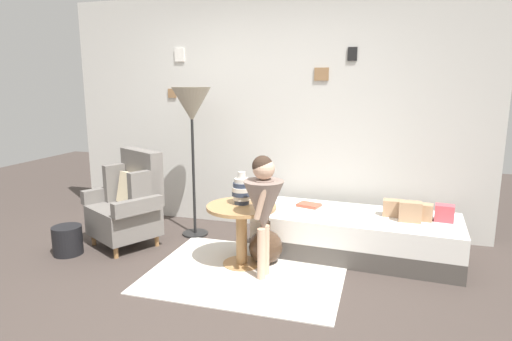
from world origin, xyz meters
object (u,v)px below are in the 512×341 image
side_table (241,222)px  floor_lamp (192,109)px  book_on_daybed (309,205)px  demijohn_near (266,246)px  vase_striped (242,190)px  magazine_basket (68,240)px  daybed (356,234)px  person_child (264,202)px  armchair (129,203)px

side_table → floor_lamp: 1.37m
side_table → book_on_daybed: size_ratio=2.85×
demijohn_near → book_on_daybed: bearing=64.3°
book_on_daybed → floor_lamp: bearing=-176.3°
vase_striped → magazine_basket: (-1.70, -0.29, -0.55)m
side_table → book_on_daybed: side_table is taller
floor_lamp → book_on_daybed: floor_lamp is taller
daybed → book_on_daybed: size_ratio=8.86×
vase_striped → demijohn_near: bearing=13.4°
demijohn_near → magazine_basket: bearing=-169.8°
side_table → vase_striped: 0.28m
daybed → vase_striped: 1.22m
daybed → person_child: bearing=-133.7°
magazine_basket → floor_lamp: bearing=42.3°
floor_lamp → person_child: size_ratio=1.51×
armchair → side_table: armchair is taller
side_table → floor_lamp: (-0.75, 0.63, 0.96)m
armchair → book_on_daybed: 1.84m
side_table → floor_lamp: size_ratio=0.39×
daybed → demijohn_near: (-0.79, -0.46, -0.04)m
floor_lamp → magazine_basket: (-0.95, -0.87, -1.23)m
floor_lamp → daybed: bearing=-2.2°
floor_lamp → vase_striped: bearing=-37.9°
demijohn_near → magazine_basket: (-1.91, -0.34, -0.02)m
armchair → side_table: 1.28m
vase_striped → armchair: bearing=174.3°
magazine_basket → vase_striped: bearing=9.8°
daybed → vase_striped: vase_striped is taller
armchair → book_on_daybed: armchair is taller
floor_lamp → magazine_basket: bearing=-137.7°
daybed → book_on_daybed: (-0.49, 0.15, 0.22)m
daybed → person_child: (-0.72, -0.76, 0.47)m
person_child → daybed: bearing=46.3°
vase_striped → book_on_daybed: vase_striped is taller
person_child → book_on_daybed: (0.23, 0.90, -0.26)m
book_on_daybed → demijohn_near: 0.72m
book_on_daybed → daybed: bearing=-16.8°
daybed → demijohn_near: 0.91m
floor_lamp → book_on_daybed: (1.24, 0.08, -0.96)m
side_table → person_child: person_child is taller
book_on_daybed → magazine_basket: size_ratio=0.79×
daybed → book_on_daybed: bearing=163.2°
magazine_basket → side_table: bearing=8.0°
armchair → daybed: size_ratio=0.50×
demijohn_near → person_child: bearing=-78.1°
armchair → demijohn_near: armchair is taller
daybed → side_table: size_ratio=3.11×
book_on_daybed → magazine_basket: 2.41m
armchair → demijohn_near: (1.47, -0.08, -0.28)m
armchair → side_table: bearing=-8.0°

